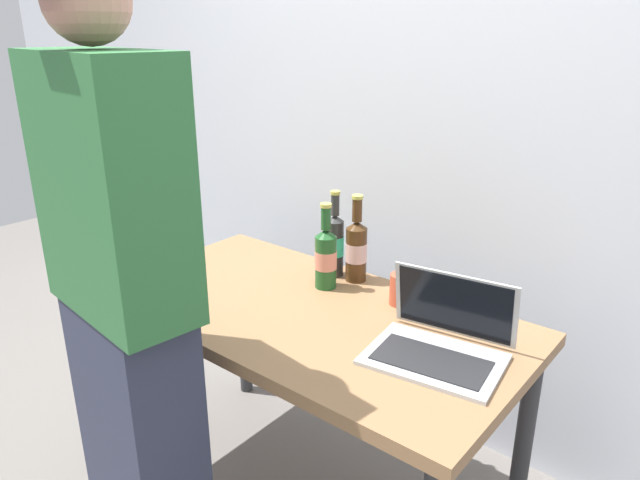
# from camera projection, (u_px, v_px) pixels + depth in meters

# --- Properties ---
(desk) EXTENTS (1.40, 0.73, 0.74)m
(desk) POSITION_uv_depth(u_px,v_px,m) (307.00, 332.00, 1.91)
(desk) COLOR olive
(desk) RESTS_ON ground
(laptop) EXTENTS (0.40, 0.34, 0.21)m
(laptop) POSITION_uv_depth(u_px,v_px,m) (441.00, 340.00, 1.61)
(laptop) COLOR #B7BABC
(laptop) RESTS_ON desk
(beer_bottle_amber) EXTENTS (0.07, 0.07, 0.32)m
(beer_bottle_amber) POSITION_uv_depth(u_px,v_px,m) (335.00, 243.00, 2.10)
(beer_bottle_amber) COLOR #333333
(beer_bottle_amber) RESTS_ON desk
(beer_bottle_brown) EXTENTS (0.08, 0.08, 0.32)m
(beer_bottle_brown) POSITION_uv_depth(u_px,v_px,m) (356.00, 248.00, 2.06)
(beer_bottle_brown) COLOR #472B14
(beer_bottle_brown) RESTS_ON desk
(beer_bottle_dark) EXTENTS (0.08, 0.08, 0.30)m
(beer_bottle_dark) POSITION_uv_depth(u_px,v_px,m) (326.00, 256.00, 2.00)
(beer_bottle_dark) COLOR #1E5123
(beer_bottle_dark) RESTS_ON desk
(person_figure) EXTENTS (0.47, 0.30, 1.78)m
(person_figure) POSITION_uv_depth(u_px,v_px,m) (127.00, 317.00, 1.50)
(person_figure) COLOR #2D3347
(person_figure) RESTS_ON ground
(coffee_mug) EXTENTS (0.11, 0.07, 0.10)m
(coffee_mug) POSITION_uv_depth(u_px,v_px,m) (401.00, 290.00, 1.90)
(coffee_mug) COLOR #BF4C33
(coffee_mug) RESTS_ON desk
(back_wall) EXTENTS (6.00, 0.10, 2.60)m
(back_wall) POSITION_uv_depth(u_px,v_px,m) (425.00, 112.00, 2.19)
(back_wall) COLOR silver
(back_wall) RESTS_ON ground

